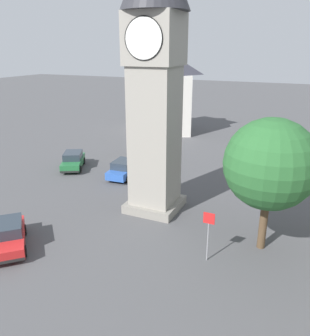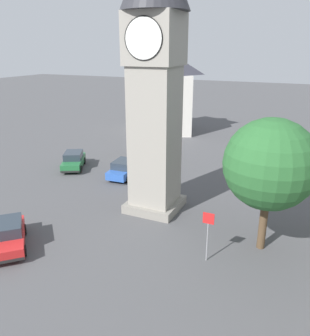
{
  "view_description": "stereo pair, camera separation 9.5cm",
  "coord_description": "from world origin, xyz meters",
  "px_view_note": "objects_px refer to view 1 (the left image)",
  "views": [
    {
      "loc": [
        9.08,
        -19.98,
        10.73
      ],
      "look_at": [
        0.0,
        0.0,
        3.01
      ],
      "focal_mm": 36.56,
      "sensor_mm": 36.0,
      "label": 1
    },
    {
      "loc": [
        9.16,
        -19.94,
        10.73
      ],
      "look_at": [
        0.0,
        0.0,
        3.01
      ],
      "focal_mm": 36.56,
      "sensor_mm": 36.0,
      "label": 2
    }
  ],
  "objects_px": {
    "car_white_side": "(73,160)",
    "tree": "(270,164)",
    "car_blue_kerb": "(148,150)",
    "car_silver_kerb": "(8,235)",
    "car_red_corner": "(124,168)",
    "road_sign": "(208,229)",
    "building_corner_back": "(166,92)",
    "clock_tower": "(155,52)"
  },
  "relations": [
    {
      "from": "car_blue_kerb",
      "to": "road_sign",
      "type": "xyz_separation_m",
      "value": [
        10.69,
        -15.07,
        1.14
      ]
    },
    {
      "from": "car_red_corner",
      "to": "car_white_side",
      "type": "relative_size",
      "value": 0.96
    },
    {
      "from": "road_sign",
      "to": "tree",
      "type": "bearing_deg",
      "value": 45.63
    },
    {
      "from": "car_red_corner",
      "to": "road_sign",
      "type": "relative_size",
      "value": 1.52
    },
    {
      "from": "car_silver_kerb",
      "to": "car_blue_kerb",
      "type": "bearing_deg",
      "value": 90.32
    },
    {
      "from": "tree",
      "to": "building_corner_back",
      "type": "relative_size",
      "value": 0.72
    },
    {
      "from": "tree",
      "to": "building_corner_back",
      "type": "distance_m",
      "value": 29.02
    },
    {
      "from": "tree",
      "to": "clock_tower",
      "type": "bearing_deg",
      "value": 164.5
    },
    {
      "from": "car_white_side",
      "to": "tree",
      "type": "bearing_deg",
      "value": -20.31
    },
    {
      "from": "car_silver_kerb",
      "to": "tree",
      "type": "distance_m",
      "value": 14.92
    },
    {
      "from": "tree",
      "to": "car_red_corner",
      "type": "bearing_deg",
      "value": 152.04
    },
    {
      "from": "clock_tower",
      "to": "road_sign",
      "type": "height_order",
      "value": "clock_tower"
    },
    {
      "from": "car_blue_kerb",
      "to": "building_corner_back",
      "type": "distance_m",
      "value": 12.81
    },
    {
      "from": "clock_tower",
      "to": "car_blue_kerb",
      "type": "relative_size",
      "value": 4.34
    },
    {
      "from": "car_silver_kerb",
      "to": "car_white_side",
      "type": "distance_m",
      "value": 13.63
    },
    {
      "from": "car_silver_kerb",
      "to": "road_sign",
      "type": "bearing_deg",
      "value": 17.93
    },
    {
      "from": "clock_tower",
      "to": "road_sign",
      "type": "distance_m",
      "value": 11.0
    },
    {
      "from": "car_blue_kerb",
      "to": "building_corner_back",
      "type": "bearing_deg",
      "value": 103.76
    },
    {
      "from": "clock_tower",
      "to": "car_white_side",
      "type": "bearing_deg",
      "value": 156.4
    },
    {
      "from": "car_white_side",
      "to": "tree",
      "type": "relative_size",
      "value": 0.6
    },
    {
      "from": "clock_tower",
      "to": "car_blue_kerb",
      "type": "distance_m",
      "value": 15.33
    },
    {
      "from": "car_red_corner",
      "to": "building_corner_back",
      "type": "distance_m",
      "value": 18.4
    },
    {
      "from": "car_blue_kerb",
      "to": "car_silver_kerb",
      "type": "bearing_deg",
      "value": -89.68
    },
    {
      "from": "building_corner_back",
      "to": "car_silver_kerb",
      "type": "bearing_deg",
      "value": -84.4
    },
    {
      "from": "car_blue_kerb",
      "to": "car_silver_kerb",
      "type": "relative_size",
      "value": 1.01
    },
    {
      "from": "road_sign",
      "to": "car_blue_kerb",
      "type": "bearing_deg",
      "value": 125.34
    },
    {
      "from": "car_red_corner",
      "to": "car_blue_kerb",
      "type": "bearing_deg",
      "value": 94.8
    },
    {
      "from": "road_sign",
      "to": "car_red_corner",
      "type": "bearing_deg",
      "value": 137.92
    },
    {
      "from": "car_white_side",
      "to": "clock_tower",
      "type": "bearing_deg",
      "value": -23.6
    },
    {
      "from": "clock_tower",
      "to": "tree",
      "type": "xyz_separation_m",
      "value": [
        7.57,
        -2.1,
        -5.49
      ]
    },
    {
      "from": "car_silver_kerb",
      "to": "road_sign",
      "type": "height_order",
      "value": "road_sign"
    },
    {
      "from": "car_blue_kerb",
      "to": "car_white_side",
      "type": "height_order",
      "value": "same"
    },
    {
      "from": "car_silver_kerb",
      "to": "car_red_corner",
      "type": "relative_size",
      "value": 0.97
    },
    {
      "from": "clock_tower",
      "to": "road_sign",
      "type": "xyz_separation_m",
      "value": [
        5.13,
        -4.6,
        -8.57
      ]
    },
    {
      "from": "tree",
      "to": "building_corner_back",
      "type": "xyz_separation_m",
      "value": [
        -15.98,
        24.23,
        0.29
      ]
    },
    {
      "from": "car_white_side",
      "to": "tree",
      "type": "xyz_separation_m",
      "value": [
        18.13,
        -6.71,
        4.22
      ]
    },
    {
      "from": "car_red_corner",
      "to": "building_corner_back",
      "type": "height_order",
      "value": "building_corner_back"
    },
    {
      "from": "car_blue_kerb",
      "to": "car_silver_kerb",
      "type": "height_order",
      "value": "same"
    },
    {
      "from": "car_white_side",
      "to": "road_sign",
      "type": "bearing_deg",
      "value": -30.41
    },
    {
      "from": "clock_tower",
      "to": "tree",
      "type": "bearing_deg",
      "value": -15.5
    },
    {
      "from": "clock_tower",
      "to": "car_silver_kerb",
      "type": "height_order",
      "value": "clock_tower"
    },
    {
      "from": "clock_tower",
      "to": "car_blue_kerb",
      "type": "xyz_separation_m",
      "value": [
        -5.56,
        10.48,
        -9.71
      ]
    }
  ]
}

